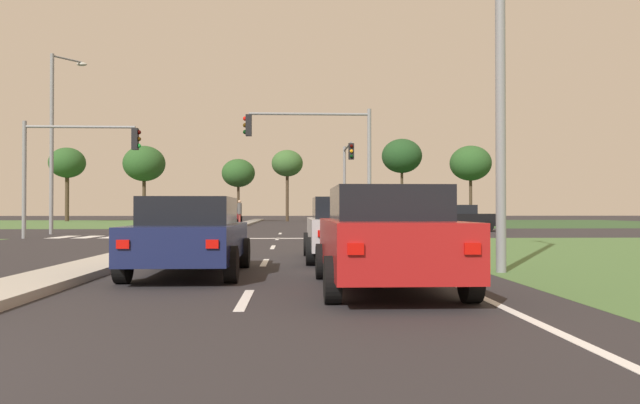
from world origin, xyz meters
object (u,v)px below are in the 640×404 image
at_px(car_beige_near, 221,215).
at_px(pedestrian_at_median, 240,209).
at_px(street_lamp_second, 55,134).
at_px(treeline_fourth, 287,164).
at_px(street_lamp_near, 498,17).
at_px(car_navy_fifth, 191,235).
at_px(car_white_fourth, 353,218).
at_px(treeline_sixth, 471,163).
at_px(car_black_second, 458,218).
at_px(car_red_sixth, 386,237).
at_px(treeline_near, 67,163).
at_px(treeline_third, 238,173).
at_px(traffic_signal_near_left, 70,156).
at_px(treeline_second, 144,164).
at_px(traffic_signal_near_right, 323,147).
at_px(treeline_fifth, 402,156).
at_px(car_silver_seventh, 346,228).
at_px(traffic_signal_far_right, 347,170).
at_px(car_maroon_third, 231,215).

xyz_separation_m(car_beige_near, pedestrian_at_median, (2.39, -8.36, 0.51)).
bearing_deg(street_lamp_second, treeline_fourth, 71.60).
distance_m(street_lamp_near, street_lamp_second, 26.04).
distance_m(car_navy_fifth, street_lamp_second, 23.40).
xyz_separation_m(car_white_fourth, treeline_sixth, (16.77, 35.03, 5.72)).
height_order(car_black_second, street_lamp_near, street_lamp_near).
relative_size(car_red_sixth, treeline_sixth, 0.54).
bearing_deg(treeline_sixth, car_red_sixth, -107.61).
bearing_deg(treeline_near, treeline_third, -8.67).
height_order(car_white_fourth, traffic_signal_near_left, traffic_signal_near_left).
relative_size(street_lamp_second, treeline_second, 1.10).
distance_m(car_black_second, street_lamp_near, 24.42).
distance_m(traffic_signal_near_right, treeline_fifth, 44.87).
bearing_deg(car_silver_seventh, treeline_sixth, 70.53).
xyz_separation_m(pedestrian_at_median, treeline_sixth, (24.16, 20.60, 5.22)).
xyz_separation_m(car_red_sixth, pedestrian_at_median, (-5.57, 37.97, 0.47)).
xyz_separation_m(car_beige_near, treeline_sixth, (26.56, 12.24, 5.73)).
xyz_separation_m(traffic_signal_near_left, treeline_fifth, (22.49, 43.27, 3.92)).
bearing_deg(treeline_third, traffic_signal_near_left, -95.68).
bearing_deg(traffic_signal_near_right, car_silver_seventh, -90.08).
distance_m(car_black_second, car_silver_seventh, 22.13).
height_order(treeline_near, treeline_third, treeline_near).
xyz_separation_m(car_navy_fifth, pedestrian_at_median, (-2.15, 35.65, 0.53)).
xyz_separation_m(traffic_signal_far_right, traffic_signal_near_right, (-2.09, -11.33, 0.25)).
bearing_deg(treeline_third, car_maroon_third, -103.78).
bearing_deg(street_lamp_second, pedestrian_at_median, 61.39).
relative_size(car_beige_near, car_black_second, 0.97).
bearing_deg(traffic_signal_near_right, pedestrian_at_median, 105.12).
xyz_separation_m(car_beige_near, car_black_second, (16.23, -20.24, 0.01)).
height_order(treeline_fifth, treeline_sixth, treeline_fifth).
xyz_separation_m(pedestrian_at_median, treeline_third, (-1.79, 19.12, 3.95)).
bearing_deg(street_lamp_second, street_lamp_near, -50.46).
relative_size(car_black_second, treeline_second, 0.54).
distance_m(street_lamp_second, treeline_second, 38.05).
bearing_deg(street_lamp_near, car_beige_near, 103.78).
height_order(car_beige_near, traffic_signal_near_right, traffic_signal_near_right).
relative_size(street_lamp_second, treeline_near, 1.14).
relative_size(traffic_signal_far_right, street_lamp_second, 0.58).
bearing_deg(car_red_sixth, car_maroon_third, 98.22).
distance_m(car_maroon_third, car_navy_fifth, 52.68).
relative_size(car_red_sixth, treeline_second, 0.54).
height_order(traffic_signal_far_right, pedestrian_at_median, traffic_signal_far_right).
bearing_deg(car_red_sixth, treeline_near, 113.97).
xyz_separation_m(traffic_signal_far_right, treeline_fifth, (9.25, 31.94, 3.72)).
relative_size(street_lamp_second, treeline_fifth, 0.98).
distance_m(pedestrian_at_median, treeline_fourth, 21.14).
distance_m(car_white_fourth, pedestrian_at_median, 16.22).
bearing_deg(car_white_fourth, treeline_near, -142.00).
xyz_separation_m(car_white_fourth, traffic_signal_near_right, (-1.93, -5.76, 3.25)).
xyz_separation_m(treeline_near, treeline_third, (19.34, -2.95, -1.24)).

